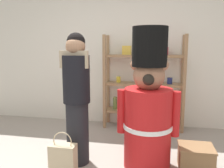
{
  "coord_description": "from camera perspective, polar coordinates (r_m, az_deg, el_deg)",
  "views": [
    {
      "loc": [
        0.54,
        -1.97,
        1.44
      ],
      "look_at": [
        0.05,
        0.61,
        1.0
      ],
      "focal_mm": 36.68,
      "sensor_mm": 36.0,
      "label": 1
    }
  ],
  "objects": [
    {
      "name": "merchandise_shelf",
      "position": [
        4.0,
        7.91,
        0.51
      ],
      "size": [
        1.37,
        0.35,
        1.63
      ],
      "color": "#93704C",
      "rests_on": "ground_plane"
    },
    {
      "name": "shopping_bag",
      "position": [
        2.74,
        -12.09,
        -17.89
      ],
      "size": [
        0.29,
        0.15,
        0.51
      ],
      "color": "#C1AD89",
      "rests_on": "ground_plane"
    },
    {
      "name": "back_wall",
      "position": [
        4.21,
        3.49,
        7.59
      ],
      "size": [
        6.4,
        0.12,
        2.6
      ],
      "primitive_type": "cube",
      "color": "silver",
      "rests_on": "ground_plane"
    },
    {
      "name": "teddy_bear_guard",
      "position": [
        2.72,
        8.98,
        -6.19
      ],
      "size": [
        0.73,
        0.58,
        1.65
      ],
      "color": "red",
      "rests_on": "ground_plane"
    },
    {
      "name": "person_shopper",
      "position": [
        2.77,
        -8.78,
        -3.03
      ],
      "size": [
        0.34,
        0.32,
        1.59
      ],
      "color": "black",
      "rests_on": "ground_plane"
    },
    {
      "name": "display_crate",
      "position": [
        2.98,
        20.14,
        -16.85
      ],
      "size": [
        0.4,
        0.33,
        0.29
      ],
      "color": "olive",
      "rests_on": "ground_plane"
    }
  ]
}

